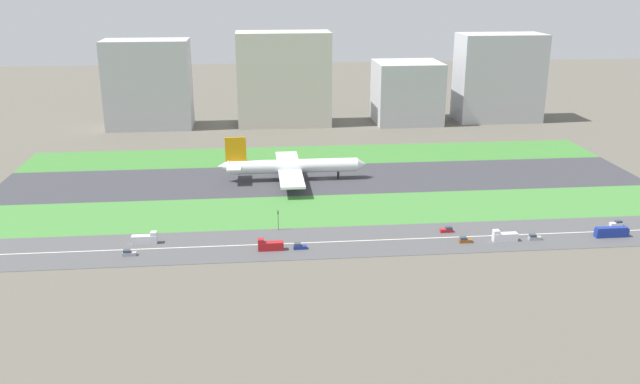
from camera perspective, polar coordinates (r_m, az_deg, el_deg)
ground_plane at (r=298.01m, az=0.30°, el=1.11°), size 800.00×800.00×0.00m
runway at (r=298.00m, az=0.30°, el=1.12°), size 280.00×46.00×0.10m
grass_median_north at (r=337.22m, az=-0.43°, el=3.14°), size 280.00×36.00×0.10m
grass_median_south at (r=259.32m, az=1.25°, el=-1.52°), size 280.00×36.00×0.10m
highway at (r=229.69m, az=2.21°, el=-4.19°), size 280.00×28.00×0.10m
highway_centerline at (r=229.67m, az=2.21°, el=-4.18°), size 266.00×0.50×0.01m
airliner at (r=295.12m, az=-2.55°, el=2.18°), size 65.00×56.00×19.70m
bus_0 at (r=253.54m, az=23.42°, el=-3.12°), size 11.60×2.50×3.50m
car_0 at (r=241.84m, az=17.65°, el=-3.68°), size 4.40×1.80×2.00m
truck_2 at (r=237.62m, az=15.30°, el=-3.65°), size 8.40×2.50×4.00m
car_1 at (r=241.36m, az=10.68°, el=-3.16°), size 4.40×1.80×2.00m
car_2 at (r=265.53m, az=23.79°, el=-2.45°), size 4.40×1.80×2.00m
car_5 at (r=223.20m, az=-1.76°, el=-4.63°), size 4.40×1.80×2.00m
truck_0 at (r=222.53m, az=-4.26°, el=-4.54°), size 8.40×2.50×4.00m
car_3 at (r=233.45m, az=12.14°, el=-4.00°), size 4.40×1.80×2.00m
car_4 at (r=226.61m, az=-15.87°, el=-4.99°), size 4.40×1.80×2.00m
truck_1 at (r=234.79m, az=-14.56°, el=-3.86°), size 8.40×2.50×4.00m
traffic_light at (r=238.39m, az=-3.56°, el=-2.27°), size 0.36×0.50×7.20m
terminal_building at (r=406.64m, az=-14.31°, el=8.81°), size 48.48×25.33×50.60m
hangar_building at (r=402.30m, az=-3.09°, el=9.52°), size 54.44×24.80×54.44m
office_tower at (r=413.80m, az=7.36°, el=8.37°), size 38.59×35.01×36.28m
cargo_warehouse at (r=428.73m, az=14.87°, el=9.33°), size 50.41×26.11×52.20m
fuel_tank_west at (r=450.22m, az=-2.59°, el=7.86°), size 20.53×20.53×14.22m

